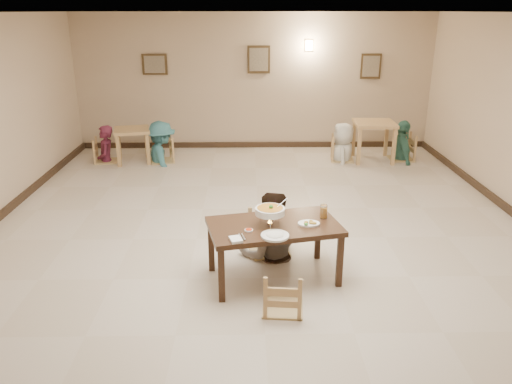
{
  "coord_description": "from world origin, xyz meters",
  "views": [
    {
      "loc": [
        -0.17,
        -6.38,
        3.03
      ],
      "look_at": [
        -0.06,
        -0.49,
        0.88
      ],
      "focal_mm": 35.0,
      "sensor_mm": 36.0,
      "label": 1
    }
  ],
  "objects_px": {
    "main_diner": "(270,192)",
    "bg_diner_c": "(344,123)",
    "curry_warmer": "(270,211)",
    "chair_near": "(283,272)",
    "bg_diner_b": "(159,122)",
    "chair_far": "(269,215)",
    "bg_chair_ll": "(104,140)",
    "drink_glass": "(324,212)",
    "bg_chair_lr": "(161,138)",
    "bg_diner_a": "(103,126)",
    "bg_table_left": "(132,135)",
    "bg_table_right": "(374,129)",
    "bg_diner_d": "(404,121)",
    "bg_chair_rr": "(403,136)",
    "bg_chair_rl": "(343,137)",
    "main_table": "(274,230)"
  },
  "relations": [
    {
      "from": "bg_chair_rl",
      "to": "bg_chair_rr",
      "type": "bearing_deg",
      "value": -81.24
    },
    {
      "from": "bg_chair_rl",
      "to": "bg_chair_ll",
      "type": "bearing_deg",
      "value": 96.96
    },
    {
      "from": "bg_table_right",
      "to": "main_table",
      "type": "bearing_deg",
      "value": -115.54
    },
    {
      "from": "drink_glass",
      "to": "bg_chair_lr",
      "type": "xyz_separation_m",
      "value": [
        -2.71,
        4.75,
        -0.27
      ]
    },
    {
      "from": "main_diner",
      "to": "bg_diner_c",
      "type": "relative_size",
      "value": 1.07
    },
    {
      "from": "main_diner",
      "to": "bg_chair_lr",
      "type": "relative_size",
      "value": 1.71
    },
    {
      "from": "bg_table_right",
      "to": "bg_chair_rr",
      "type": "bearing_deg",
      "value": 4.59
    },
    {
      "from": "main_table",
      "to": "drink_glass",
      "type": "height_order",
      "value": "drink_glass"
    },
    {
      "from": "main_diner",
      "to": "bg_diner_a",
      "type": "xyz_separation_m",
      "value": [
        -3.28,
        4.32,
        -0.09
      ]
    },
    {
      "from": "curry_warmer",
      "to": "bg_chair_rr",
      "type": "distance_m",
      "value": 5.9
    },
    {
      "from": "bg_diner_d",
      "to": "chair_far",
      "type": "bearing_deg",
      "value": 142.18
    },
    {
      "from": "bg_chair_rl",
      "to": "bg_chair_rr",
      "type": "distance_m",
      "value": 1.28
    },
    {
      "from": "chair_near",
      "to": "bg_chair_rl",
      "type": "relative_size",
      "value": 0.9
    },
    {
      "from": "chair_near",
      "to": "bg_diner_b",
      "type": "bearing_deg",
      "value": -63.05
    },
    {
      "from": "bg_diner_a",
      "to": "bg_diner_c",
      "type": "distance_m",
      "value": 5.02
    },
    {
      "from": "chair_near",
      "to": "bg_chair_rr",
      "type": "bearing_deg",
      "value": -111.7
    },
    {
      "from": "main_table",
      "to": "main_diner",
      "type": "distance_m",
      "value": 0.67
    },
    {
      "from": "main_diner",
      "to": "chair_far",
      "type": "bearing_deg",
      "value": -86.97
    },
    {
      "from": "bg_chair_ll",
      "to": "bg_chair_rr",
      "type": "relative_size",
      "value": 0.92
    },
    {
      "from": "curry_warmer",
      "to": "bg_diner_b",
      "type": "relative_size",
      "value": 0.22
    },
    {
      "from": "bg_chair_rr",
      "to": "bg_diner_c",
      "type": "xyz_separation_m",
      "value": [
        -1.27,
        -0.04,
        0.29
      ]
    },
    {
      "from": "bg_diner_c",
      "to": "bg_diner_d",
      "type": "bearing_deg",
      "value": 99.64
    },
    {
      "from": "chair_near",
      "to": "bg_diner_b",
      "type": "xyz_separation_m",
      "value": [
        -2.18,
        5.6,
        0.41
      ]
    },
    {
      "from": "main_table",
      "to": "chair_near",
      "type": "bearing_deg",
      "value": -96.95
    },
    {
      "from": "bg_chair_rl",
      "to": "bg_diner_a",
      "type": "relative_size",
      "value": 0.65
    },
    {
      "from": "chair_far",
      "to": "bg_chair_ll",
      "type": "bearing_deg",
      "value": 115.14
    },
    {
      "from": "main_diner",
      "to": "bg_table_right",
      "type": "height_order",
      "value": "main_diner"
    },
    {
      "from": "drink_glass",
      "to": "bg_table_left",
      "type": "height_order",
      "value": "drink_glass"
    },
    {
      "from": "chair_far",
      "to": "bg_chair_ll",
      "type": "relative_size",
      "value": 1.08
    },
    {
      "from": "main_diner",
      "to": "bg_table_right",
      "type": "distance_m",
      "value": 4.94
    },
    {
      "from": "bg_table_right",
      "to": "bg_chair_ll",
      "type": "bearing_deg",
      "value": -179.9
    },
    {
      "from": "bg_chair_rr",
      "to": "drink_glass",
      "type": "bearing_deg",
      "value": -25.56
    },
    {
      "from": "bg_chair_lr",
      "to": "bg_chair_ll",
      "type": "bearing_deg",
      "value": -107.3
    },
    {
      "from": "bg_diner_a",
      "to": "bg_diner_c",
      "type": "bearing_deg",
      "value": 78.13
    },
    {
      "from": "curry_warmer",
      "to": "bg_chair_lr",
      "type": "bearing_deg",
      "value": 112.58
    },
    {
      "from": "main_diner",
      "to": "bg_chair_rl",
      "type": "height_order",
      "value": "main_diner"
    },
    {
      "from": "bg_chair_ll",
      "to": "bg_diner_c",
      "type": "relative_size",
      "value": 0.6
    },
    {
      "from": "bg_chair_ll",
      "to": "bg_diner_a",
      "type": "bearing_deg",
      "value": -7.94
    },
    {
      "from": "chair_far",
      "to": "drink_glass",
      "type": "relative_size",
      "value": 6.25
    },
    {
      "from": "bg_diner_d",
      "to": "bg_table_right",
      "type": "bearing_deg",
      "value": 91.98
    },
    {
      "from": "bg_chair_ll",
      "to": "bg_chair_lr",
      "type": "xyz_separation_m",
      "value": [
        1.17,
        -0.01,
        0.02
      ]
    },
    {
      "from": "main_table",
      "to": "bg_chair_ll",
      "type": "xyz_separation_m",
      "value": [
        -3.29,
        4.94,
        -0.14
      ]
    },
    {
      "from": "chair_far",
      "to": "chair_near",
      "type": "relative_size",
      "value": 1.15
    },
    {
      "from": "bg_table_right",
      "to": "bg_chair_lr",
      "type": "height_order",
      "value": "bg_chair_lr"
    },
    {
      "from": "chair_far",
      "to": "bg_chair_ll",
      "type": "xyz_separation_m",
      "value": [
        -3.26,
        4.23,
        -0.04
      ]
    },
    {
      "from": "main_table",
      "to": "bg_diner_c",
      "type": "height_order",
      "value": "bg_diner_c"
    },
    {
      "from": "curry_warmer",
      "to": "main_diner",
      "type": "bearing_deg",
      "value": 86.91
    },
    {
      "from": "bg_chair_ll",
      "to": "bg_diner_c",
      "type": "distance_m",
      "value": 5.03
    },
    {
      "from": "drink_glass",
      "to": "bg_chair_rr",
      "type": "bearing_deg",
      "value": 63.52
    },
    {
      "from": "bg_chair_rr",
      "to": "bg_table_right",
      "type": "bearing_deg",
      "value": -84.49
    }
  ]
}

